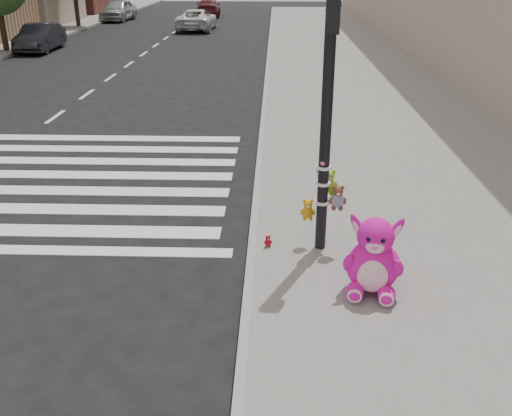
# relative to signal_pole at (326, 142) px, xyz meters

# --- Properties ---
(ground) EXTENTS (120.00, 120.00, 0.00)m
(ground) POSITION_rel_signal_pole_xyz_m (-2.62, -1.82, -1.81)
(ground) COLOR black
(ground) RESTS_ON ground
(sidewalk_near) EXTENTS (7.00, 80.00, 0.14)m
(sidewalk_near) POSITION_rel_signal_pole_xyz_m (2.38, 8.18, -1.74)
(sidewalk_near) COLOR slate
(sidewalk_near) RESTS_ON ground
(curb_edge) EXTENTS (0.12, 80.00, 0.15)m
(curb_edge) POSITION_rel_signal_pole_xyz_m (-1.07, 8.18, -1.74)
(curb_edge) COLOR gray
(curb_edge) RESTS_ON ground
(signal_pole) EXTENTS (0.67, 0.50, 4.00)m
(signal_pole) POSITION_rel_signal_pole_xyz_m (0.00, 0.00, 0.00)
(signal_pole) COLOR black
(signal_pole) RESTS_ON sidewalk_near
(pink_bunny) EXTENTS (0.81, 0.91, 1.11)m
(pink_bunny) POSITION_rel_signal_pole_xyz_m (0.57, -1.25, -1.22)
(pink_bunny) COLOR #E413A5
(pink_bunny) RESTS_ON sidewalk_near
(red_teddy) EXTENTS (0.15, 0.12, 0.19)m
(red_teddy) POSITION_rel_signal_pole_xyz_m (-0.82, -0.02, -1.57)
(red_teddy) COLOR #A4101B
(red_teddy) RESTS_ON sidewalk_near
(car_dark_far) EXTENTS (1.53, 4.05, 1.32)m
(car_dark_far) POSITION_rel_signal_pole_xyz_m (-12.38, 20.91, -1.15)
(car_dark_far) COLOR black
(car_dark_far) RESTS_ON ground
(car_white_near) EXTENTS (2.24, 4.75, 1.31)m
(car_white_near) POSITION_rel_signal_pole_xyz_m (-5.81, 30.21, -1.15)
(car_white_near) COLOR silver
(car_white_near) RESTS_ON ground
(car_maroon_near) EXTENTS (2.13, 4.65, 1.32)m
(car_maroon_near) POSITION_rel_signal_pole_xyz_m (-6.12, 39.72, -1.15)
(car_maroon_near) COLOR #531720
(car_maroon_near) RESTS_ON ground
(car_silver_deep) EXTENTS (2.15, 4.62, 1.53)m
(car_silver_deep) POSITION_rel_signal_pole_xyz_m (-12.42, 36.22, -1.04)
(car_silver_deep) COLOR #AFAFB4
(car_silver_deep) RESTS_ON ground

